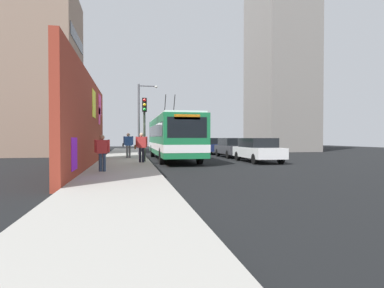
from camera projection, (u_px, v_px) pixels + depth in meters
The scene contains 14 objects.
ground_plane at pixel (149, 163), 20.56m from camera, with size 80.00×80.00×0.00m, color black.
sidewalk_slab at pixel (124, 162), 20.25m from camera, with size 48.00×3.20×0.15m, color #9E9B93.
graffiti_wall at pixel (88, 122), 16.41m from camera, with size 14.92×0.32×4.78m.
building_far_left at pixel (41, 74), 29.44m from camera, with size 8.45×6.36×15.05m.
building_far_right at pixel (280, 66), 39.33m from camera, with size 8.67×6.26×20.82m.
city_bus at pixel (172, 136), 23.04m from camera, with size 12.02×2.61×4.87m.
parked_car_white at pixel (258, 149), 20.92m from camera, with size 4.68×1.92×1.58m.
parked_car_dark_gray at pixel (232, 147), 26.07m from camera, with size 4.46×1.88×1.58m.
parked_car_navy at pixel (214, 145), 31.62m from camera, with size 4.81×1.94×1.58m.
pedestrian_midblock at pixel (128, 143), 23.19m from camera, with size 0.24×0.78×1.78m.
pedestrian_near_wall at pixel (102, 150), 13.75m from camera, with size 0.22×0.64×1.57m.
pedestrian_at_curb at pixel (141, 145), 18.83m from camera, with size 0.23×0.77×1.74m.
traffic_light at pixel (144, 118), 19.46m from camera, with size 0.49×0.28×3.89m.
street_lamp at pixel (141, 114), 27.55m from camera, with size 0.44×1.73×6.07m.
Camera 1 is at (-20.67, 1.27, 1.60)m, focal length 29.92 mm.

